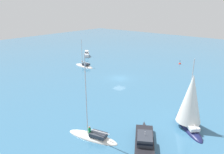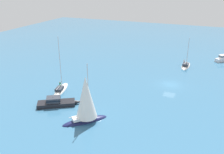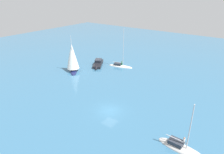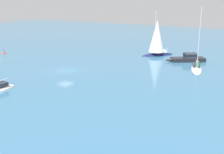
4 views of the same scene
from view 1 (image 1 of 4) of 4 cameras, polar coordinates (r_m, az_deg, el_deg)
name	(u,v)px [view 1 (image 1 of 4)]	position (r m, az deg, el deg)	size (l,w,h in m)	color
ground_plane	(119,78)	(49.82, 1.97, -0.38)	(160.00, 160.00, 0.00)	teal
yacht	(93,137)	(28.78, -5.18, -15.88)	(3.56, 7.44, 11.70)	silver
ketch	(84,66)	(59.99, -7.57, 2.99)	(2.36, 6.93, 8.11)	silver
powerboat	(87,54)	(72.00, -6.87, 6.25)	(4.66, 4.53, 1.94)	white
motor_cruiser	(144,140)	(27.53, 8.82, -16.62)	(7.94, 5.71, 2.25)	black
yacht_1	(190,104)	(31.21, 20.54, -6.79)	(6.58, 6.72, 10.45)	#191E4C
channel_buoy	(180,64)	(65.19, 17.95, 3.41)	(0.71, 0.71, 1.40)	red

